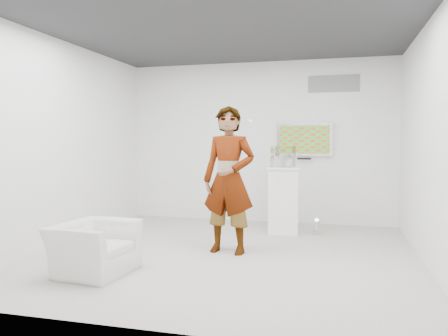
{
  "coord_description": "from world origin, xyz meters",
  "views": [
    {
      "loc": [
        1.45,
        -5.64,
        1.51
      ],
      "look_at": [
        -0.19,
        0.6,
        1.12
      ],
      "focal_mm": 35.0,
      "sensor_mm": 36.0,
      "label": 1
    }
  ],
  "objects_px": {
    "armchair": "(94,248)",
    "tv": "(305,140)",
    "person": "(229,180)",
    "floor_uplight": "(317,227)",
    "pedestal": "(283,200)"
  },
  "relations": [
    {
      "from": "person",
      "to": "floor_uplight",
      "type": "height_order",
      "value": "person"
    },
    {
      "from": "armchair",
      "to": "pedestal",
      "type": "relative_size",
      "value": 0.82
    },
    {
      "from": "armchair",
      "to": "pedestal",
      "type": "distance_m",
      "value": 3.34
    },
    {
      "from": "armchair",
      "to": "pedestal",
      "type": "xyz_separation_m",
      "value": [
        1.83,
        2.78,
        0.26
      ]
    },
    {
      "from": "armchair",
      "to": "tv",
      "type": "bearing_deg",
      "value": -24.16
    },
    {
      "from": "armchair",
      "to": "person",
      "type": "bearing_deg",
      "value": -38.83
    },
    {
      "from": "tv",
      "to": "person",
      "type": "height_order",
      "value": "person"
    },
    {
      "from": "person",
      "to": "pedestal",
      "type": "bearing_deg",
      "value": 76.0
    },
    {
      "from": "floor_uplight",
      "to": "tv",
      "type": "bearing_deg",
      "value": 107.02
    },
    {
      "from": "tv",
      "to": "armchair",
      "type": "bearing_deg",
      "value": -119.65
    },
    {
      "from": "armchair",
      "to": "pedestal",
      "type": "bearing_deg",
      "value": -27.8
    },
    {
      "from": "person",
      "to": "floor_uplight",
      "type": "relative_size",
      "value": 8.01
    },
    {
      "from": "pedestal",
      "to": "floor_uplight",
      "type": "bearing_deg",
      "value": 0.86
    },
    {
      "from": "person",
      "to": "pedestal",
      "type": "height_order",
      "value": "person"
    },
    {
      "from": "person",
      "to": "tv",
      "type": "bearing_deg",
      "value": 77.41
    }
  ]
}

